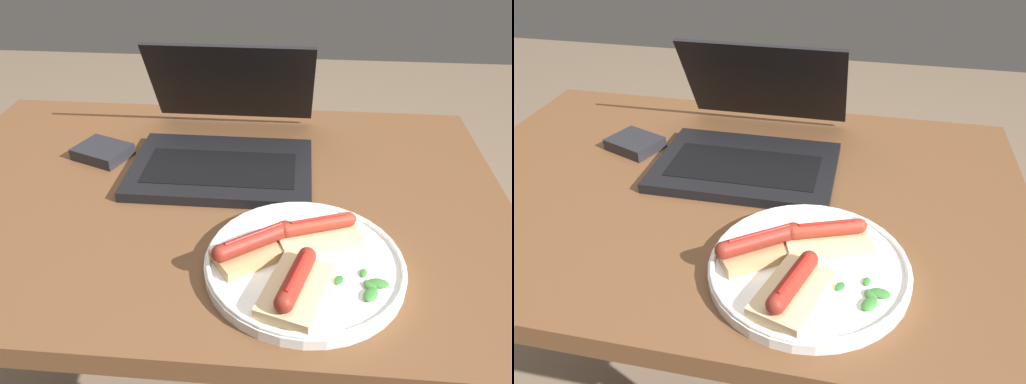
# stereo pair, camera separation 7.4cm
# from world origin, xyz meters

# --- Properties ---
(desk) EXTENTS (1.02, 0.70, 0.77)m
(desk) POSITION_xyz_m (0.00, 0.00, 0.65)
(desk) COLOR brown
(desk) RESTS_ON ground_plane
(laptop) EXTENTS (0.32, 0.32, 0.20)m
(laptop) POSITION_xyz_m (0.02, 0.11, 0.81)
(laptop) COLOR black
(laptop) RESTS_ON desk
(plate) EXTENTS (0.28, 0.28, 0.02)m
(plate) POSITION_xyz_m (0.17, -0.18, 0.78)
(plate) COLOR white
(plate) RESTS_ON desk
(sausage_toast_left) EXTENTS (0.10, 0.13, 0.05)m
(sausage_toast_left) POSITION_xyz_m (0.16, -0.25, 0.81)
(sausage_toast_left) COLOR #D6B784
(sausage_toast_left) RESTS_ON plate
(sausage_toast_middle) EXTENTS (0.13, 0.10, 0.04)m
(sausage_toast_middle) POSITION_xyz_m (0.19, -0.14, 0.81)
(sausage_toast_middle) COLOR #D6B784
(sausage_toast_middle) RESTS_ON plate
(sausage_toast_right) EXTENTS (0.12, 0.11, 0.04)m
(sausage_toast_right) POSITION_xyz_m (0.10, -0.18, 0.81)
(sausage_toast_right) COLOR tan
(sausage_toast_right) RESTS_ON plate
(salad_pile) EXTENTS (0.07, 0.07, 0.01)m
(salad_pile) POSITION_xyz_m (0.25, -0.23, 0.79)
(salad_pile) COLOR #387A33
(salad_pile) RESTS_ON plate
(external_drive) EXTENTS (0.12, 0.11, 0.02)m
(external_drive) POSITION_xyz_m (-0.22, 0.10, 0.78)
(external_drive) COLOR #232328
(external_drive) RESTS_ON desk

